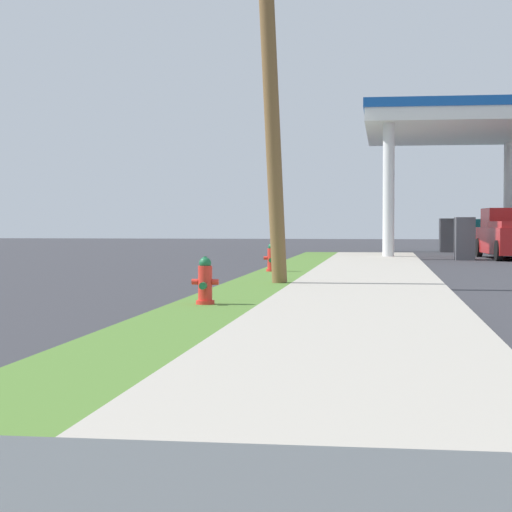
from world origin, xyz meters
name	(u,v)px	position (x,y,z in m)	size (l,w,h in m)	color
fire_hydrant_second	(205,283)	(0.57, 13.96, 0.45)	(0.42, 0.38, 0.74)	red
fire_hydrant_third	(272,259)	(0.43, 23.83, 0.45)	(0.42, 0.37, 0.74)	red
utility_pole_midground	(269,55)	(0.96, 18.98, 4.86)	(1.03, 1.42, 9.30)	brown
car_teal_by_near_pump	(483,236)	(8.24, 46.92, 0.72)	(2.22, 4.62, 1.57)	#197075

